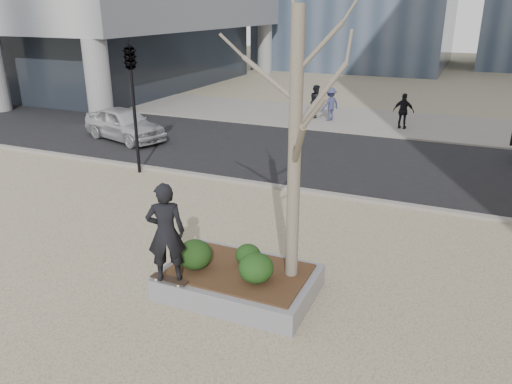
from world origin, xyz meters
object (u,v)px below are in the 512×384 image
at_px(skateboard, 169,280).
at_px(planter, 239,282).
at_px(skateboarder, 166,232).
at_px(police_car, 124,124).

bearing_deg(skateboard, planter, 42.18).
distance_m(planter, skateboard, 1.41).
height_order(planter, skateboarder, skateboarder).
distance_m(planter, police_car, 13.24).
relative_size(planter, skateboard, 3.85).
xyz_separation_m(planter, skateboarder, (-1.07, -0.88, 1.28)).
xyz_separation_m(skateboard, police_car, (-8.62, 9.89, 0.23)).
height_order(skateboard, police_car, police_car).
bearing_deg(skateboarder, planter, -170.92).
bearing_deg(planter, skateboarder, -140.55).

